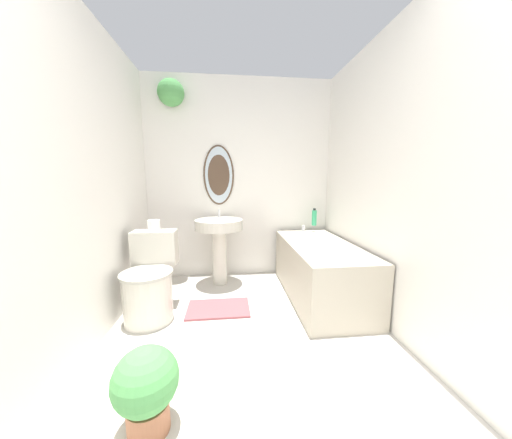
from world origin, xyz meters
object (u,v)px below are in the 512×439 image
(pedestal_sink, at_px, (219,235))
(potted_plant, at_px, (146,386))
(toilet, at_px, (150,283))
(bathtub, at_px, (320,269))
(toilet_paper_roll, at_px, (154,225))
(shampoo_bottle, at_px, (314,218))

(pedestal_sink, height_order, potted_plant, pedestal_sink)
(toilet, height_order, potted_plant, toilet)
(potted_plant, bearing_deg, bathtub, 44.87)
(pedestal_sink, bearing_deg, bathtub, -23.40)
(potted_plant, height_order, toilet_paper_roll, toilet_paper_roll)
(toilet, relative_size, bathtub, 0.52)
(bathtub, height_order, toilet_paper_roll, toilet_paper_roll)
(pedestal_sink, bearing_deg, toilet, -131.14)
(potted_plant, bearing_deg, shampoo_bottle, 52.78)
(bathtub, distance_m, toilet_paper_roll, 1.69)
(shampoo_bottle, height_order, potted_plant, shampoo_bottle)
(toilet_paper_roll, bearing_deg, shampoo_bottle, 19.07)
(toilet_paper_roll, bearing_deg, pedestal_sink, 37.69)
(toilet, distance_m, toilet_paper_roll, 0.52)
(bathtub, distance_m, shampoo_bottle, 0.76)
(toilet, relative_size, toilet_paper_roll, 6.63)
(bathtub, distance_m, potted_plant, 1.87)
(pedestal_sink, bearing_deg, shampoo_bottle, 7.51)
(toilet, distance_m, shampoo_bottle, 1.98)
(bathtub, bearing_deg, toilet_paper_roll, -179.83)
(pedestal_sink, distance_m, potted_plant, 1.82)
(pedestal_sink, relative_size, toilet_paper_roll, 7.78)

